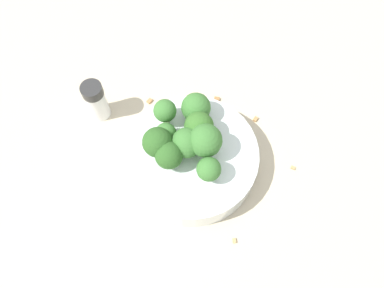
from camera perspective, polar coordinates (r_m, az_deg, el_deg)
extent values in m
plane|color=beige|center=(0.64, 0.00, -3.18)|extent=(3.00, 3.00, 0.00)
cylinder|color=silver|center=(0.62, 0.00, -2.30)|extent=(0.22, 0.22, 0.05)
cylinder|color=#8EB770|center=(0.58, 1.97, -0.50)|extent=(0.02, 0.02, 0.03)
sphere|color=#3D7533|center=(0.56, 2.05, 0.55)|extent=(0.05, 0.05, 0.05)
cylinder|color=#7A9E5B|center=(0.60, -3.94, 0.98)|extent=(0.02, 0.02, 0.02)
sphere|color=#3D7533|center=(0.59, -4.03, 1.63)|extent=(0.03, 0.03, 0.03)
cylinder|color=#7A9E5B|center=(0.59, -0.72, -0.48)|extent=(0.02, 0.02, 0.02)
sphere|color=#3D7533|center=(0.57, -0.74, 0.35)|extent=(0.05, 0.05, 0.05)
cylinder|color=#8EB770|center=(0.57, 2.50, -4.53)|extent=(0.02, 0.02, 0.02)
sphere|color=#3D7533|center=(0.55, 2.58, -3.85)|extent=(0.04, 0.04, 0.04)
cylinder|color=#7A9E5B|center=(0.62, 0.59, 4.72)|extent=(0.02, 0.02, 0.02)
sphere|color=#3D7533|center=(0.60, 0.61, 5.59)|extent=(0.05, 0.05, 0.05)
cylinder|color=#8EB770|center=(0.61, -4.03, 4.16)|extent=(0.02, 0.02, 0.03)
sphere|color=#3D7533|center=(0.60, -4.15, 5.09)|extent=(0.04, 0.04, 0.04)
cylinder|color=#84AD66|center=(0.60, 0.79, 1.88)|extent=(0.02, 0.02, 0.02)
sphere|color=#386B28|center=(0.58, 0.82, 2.79)|extent=(0.05, 0.05, 0.05)
cylinder|color=#7A9E5B|center=(0.58, -3.44, -2.51)|extent=(0.03, 0.03, 0.02)
sphere|color=#2D5B23|center=(0.56, -3.55, -1.73)|extent=(0.04, 0.04, 0.04)
cylinder|color=#8EB770|center=(0.59, -5.11, -0.62)|extent=(0.02, 0.02, 0.03)
sphere|color=#2D5B23|center=(0.57, -5.28, 0.27)|extent=(0.05, 0.05, 0.05)
cylinder|color=silver|center=(0.68, -14.18, 5.97)|extent=(0.03, 0.03, 0.07)
cylinder|color=#2D2D2D|center=(0.65, -15.01, 7.88)|extent=(0.04, 0.04, 0.02)
cube|color=tan|center=(0.66, 15.18, -3.46)|extent=(0.01, 0.01, 0.01)
cube|color=#AD7F4C|center=(0.69, 9.67, 3.86)|extent=(0.01, 0.01, 0.01)
cube|color=tan|center=(0.61, 6.49, -14.41)|extent=(0.01, 0.01, 0.01)
cube|color=olive|center=(0.70, 3.83, 6.96)|extent=(0.01, 0.01, 0.01)
cube|color=#AD7F4C|center=(0.70, -6.51, 6.63)|extent=(0.01, 0.01, 0.01)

